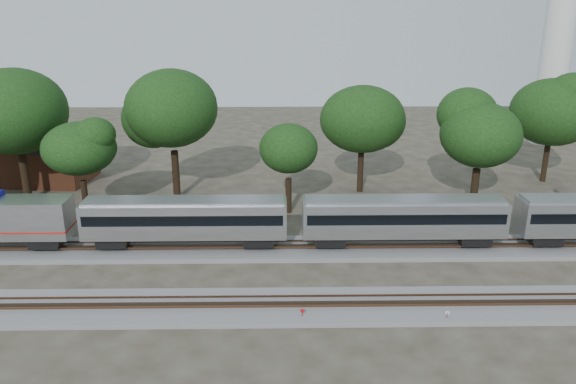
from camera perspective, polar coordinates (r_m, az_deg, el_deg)
name	(u,v)px	position (r m, az deg, el deg)	size (l,w,h in m)	color
ground	(289,283)	(44.31, 0.08, -9.21)	(160.00, 160.00, 0.00)	#383328
track_far	(288,249)	(49.62, -0.04, -5.78)	(160.00, 5.00, 0.73)	slate
track_near	(290,307)	(40.70, 0.17, -11.56)	(160.00, 5.00, 0.73)	slate
train	(513,216)	(52.52, 21.89, -2.23)	(109.68, 3.13, 4.62)	silver
switch_stand_red	(302,313)	(39.11, 1.44, -12.22)	(0.31, 0.06, 0.97)	#512D19
switch_stand_white	(447,315)	(40.41, 15.86, -11.96)	(0.28, 0.14, 0.92)	#512D19
switch_lever	(398,316)	(40.40, 11.07, -12.28)	(0.50, 0.30, 0.30)	#512D19
brick_building	(43,160)	(74.59, -23.60, 2.99)	(11.64, 8.71, 5.29)	brown
tree_1	(15,111)	(66.33, -25.99, 7.36)	(10.09, 10.09, 14.23)	black
tree_2	(79,149)	(58.93, -20.45, 4.15)	(7.32, 7.32, 10.32)	black
tree_3	(172,108)	(61.63, -11.75, 8.33)	(10.32, 10.32, 14.55)	black
tree_4	(289,149)	(56.65, 0.05, 4.42)	(6.97, 6.97, 9.83)	black
tree_5	(363,119)	(63.69, 7.59, 7.33)	(8.61, 8.61, 12.14)	black
tree_6	(480,135)	(61.26, 18.97, 5.50)	(8.04, 8.04, 11.33)	black
tree_7	(553,112)	(73.96, 25.30, 7.34)	(8.70, 8.70, 12.27)	black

